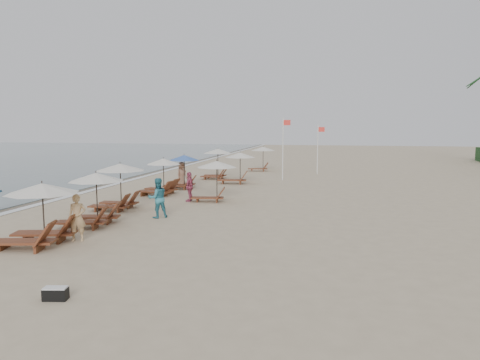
% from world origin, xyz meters
% --- Properties ---
extents(ground, '(160.00, 160.00, 0.00)m').
position_xyz_m(ground, '(0.00, 0.00, 0.00)').
color(ground, tan).
rests_on(ground, ground).
extents(wet_sand_band, '(3.20, 140.00, 0.01)m').
position_xyz_m(wet_sand_band, '(-12.50, 10.00, 0.00)').
color(wet_sand_band, '#6B5E4C').
rests_on(wet_sand_band, ground).
extents(foam_line, '(0.50, 140.00, 0.02)m').
position_xyz_m(foam_line, '(-11.20, 10.00, 0.01)').
color(foam_line, white).
rests_on(foam_line, ground).
extents(lounger_station_0, '(2.89, 2.50, 2.19)m').
position_xyz_m(lounger_station_0, '(-5.95, -3.94, 1.07)').
color(lounger_station_0, maroon).
rests_on(lounger_station_0, ground).
extents(lounger_station_1, '(2.65, 2.27, 2.22)m').
position_xyz_m(lounger_station_1, '(-5.74, -0.69, 1.09)').
color(lounger_station_1, maroon).
rests_on(lounger_station_1, ground).
extents(lounger_station_2, '(2.65, 2.44, 2.29)m').
position_xyz_m(lounger_station_2, '(-6.43, 2.85, 1.22)').
color(lounger_station_2, maroon).
rests_on(lounger_station_2, ground).
extents(lounger_station_3, '(2.57, 2.23, 2.20)m').
position_xyz_m(lounger_station_3, '(-6.22, 7.83, 1.00)').
color(lounger_station_3, maroon).
rests_on(lounger_station_3, ground).
extents(lounger_station_4, '(2.39, 2.05, 2.23)m').
position_xyz_m(lounger_station_4, '(-5.84, 10.68, 1.11)').
color(lounger_station_4, maroon).
rests_on(lounger_station_4, ground).
extents(lounger_station_5, '(2.47, 2.30, 2.36)m').
position_xyz_m(lounger_station_5, '(-5.04, 16.39, 1.29)').
color(lounger_station_5, maroon).
rests_on(lounger_station_5, ground).
extents(inland_station_0, '(2.57, 2.24, 2.22)m').
position_xyz_m(inland_station_0, '(-2.41, 6.17, 1.47)').
color(inland_station_0, maroon).
rests_on(inland_station_0, ground).
extents(inland_station_1, '(2.79, 2.24, 2.22)m').
position_xyz_m(inland_station_1, '(-2.85, 13.94, 1.32)').
color(inland_station_1, maroon).
rests_on(inland_station_1, ground).
extents(inland_station_2, '(2.55, 2.24, 2.22)m').
position_xyz_m(inland_station_2, '(-2.56, 23.18, 1.48)').
color(inland_station_2, maroon).
rests_on(inland_station_2, ground).
extents(beachgoer_near, '(0.73, 0.60, 1.71)m').
position_xyz_m(beachgoer_near, '(-4.96, -3.04, 0.85)').
color(beachgoer_near, tan).
rests_on(beachgoer_near, ground).
extents(beachgoer_mid_a, '(1.11, 1.08, 1.81)m').
position_xyz_m(beachgoer_mid_a, '(-3.71, 1.42, 0.90)').
color(beachgoer_mid_a, teal).
rests_on(beachgoer_mid_a, ground).
extents(beachgoer_far_a, '(0.41, 0.96, 1.63)m').
position_xyz_m(beachgoer_far_a, '(-3.71, 5.93, 0.82)').
color(beachgoer_far_a, '#AA4461').
rests_on(beachgoer_far_a, ground).
extents(beachgoer_far_b, '(0.83, 0.99, 1.73)m').
position_xyz_m(beachgoer_far_b, '(-6.02, 11.22, 0.87)').
color(beachgoer_far_b, tan).
rests_on(beachgoer_far_b, ground).
extents(duffel_bag, '(0.61, 0.39, 0.31)m').
position_xyz_m(duffel_bag, '(-2.38, -8.18, 0.16)').
color(duffel_bag, black).
rests_on(duffel_bag, ground).
extents(flag_pole_near, '(0.60, 0.08, 4.77)m').
position_xyz_m(flag_pole_near, '(0.19, 16.68, 2.63)').
color(flag_pole_near, silver).
rests_on(flag_pole_near, ground).
extents(flag_pole_far, '(0.60, 0.08, 4.22)m').
position_xyz_m(flag_pole_far, '(2.61, 21.64, 2.35)').
color(flag_pole_far, silver).
rests_on(flag_pole_far, ground).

